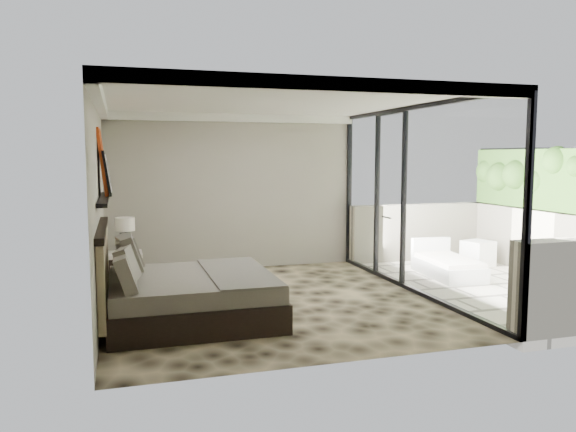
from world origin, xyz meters
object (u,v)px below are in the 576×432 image
object	(u,v)px
lounger	(447,265)
bed	(183,293)
table_lamp	(125,230)
nightstand	(124,267)
ottoman	(478,253)

from	to	relation	value
lounger	bed	bearing A→B (deg)	-158.44
table_lamp	lounger	bearing A→B (deg)	-9.27
nightstand	table_lamp	world-z (taller)	table_lamp
bed	nightstand	distance (m)	2.37
bed	lounger	distance (m)	4.84
bed	nightstand	xyz separation A→B (m)	(-0.69, 2.26, -0.06)
bed	ottoman	distance (m)	6.02
table_lamp	ottoman	bearing A→B (deg)	-2.41
ottoman	lounger	bearing A→B (deg)	-150.21
bed	table_lamp	world-z (taller)	bed
lounger	nightstand	bearing A→B (deg)	175.61
nightstand	lounger	world-z (taller)	lounger
nightstand	bed	bearing A→B (deg)	-76.75
nightstand	ottoman	size ratio (longest dim) A/B	1.20
ottoman	lounger	size ratio (longest dim) A/B	0.31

